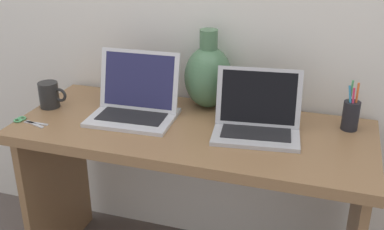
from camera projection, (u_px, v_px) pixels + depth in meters
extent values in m
cube|color=olive|center=(192.00, 132.00, 1.78)|extent=(1.33, 0.55, 0.04)
cube|color=olive|center=(57.00, 186.00, 2.10)|extent=(0.03, 0.47, 0.68)
cube|color=silver|center=(132.00, 118.00, 1.83)|extent=(0.33, 0.26, 0.01)
cube|color=black|center=(132.00, 116.00, 1.83)|extent=(0.26, 0.16, 0.00)
cube|color=silver|center=(139.00, 80.00, 1.86)|extent=(0.33, 0.08, 0.23)
cube|color=#23234C|center=(139.00, 80.00, 1.86)|extent=(0.29, 0.08, 0.20)
cube|color=#B2B2B7|center=(256.00, 135.00, 1.70)|extent=(0.33, 0.26, 0.01)
cube|color=black|center=(256.00, 132.00, 1.69)|extent=(0.26, 0.16, 0.00)
cube|color=#B2B2B7|center=(259.00, 97.00, 1.72)|extent=(0.31, 0.10, 0.21)
cube|color=black|center=(259.00, 97.00, 1.72)|extent=(0.28, 0.09, 0.19)
ellipsoid|color=#47704C|center=(208.00, 77.00, 1.91)|extent=(0.19, 0.19, 0.25)
cylinder|color=#47704C|center=(209.00, 39.00, 1.84)|extent=(0.07, 0.07, 0.08)
cylinder|color=black|center=(49.00, 95.00, 1.93)|extent=(0.08, 0.08, 0.11)
torus|color=black|center=(60.00, 95.00, 1.91)|extent=(0.06, 0.01, 0.06)
cylinder|color=black|center=(351.00, 116.00, 1.73)|extent=(0.06, 0.06, 0.11)
cylinder|color=#4CA566|center=(350.00, 101.00, 1.72)|extent=(0.01, 0.01, 0.16)
cylinder|color=#D83359|center=(353.00, 106.00, 1.70)|extent=(0.02, 0.01, 0.13)
cylinder|color=orange|center=(356.00, 103.00, 1.70)|extent=(0.01, 0.01, 0.15)
cylinder|color=#338CBF|center=(351.00, 104.00, 1.71)|extent=(0.03, 0.02, 0.14)
cube|color=#B7B7BC|center=(36.00, 123.00, 1.80)|extent=(0.10, 0.01, 0.00)
cube|color=#B7B7BC|center=(34.00, 124.00, 1.79)|extent=(0.10, 0.04, 0.00)
torus|color=#4CA566|center=(18.00, 120.00, 1.82)|extent=(0.03, 0.04, 0.01)
torus|color=#4CA566|center=(22.00, 118.00, 1.83)|extent=(0.03, 0.03, 0.01)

